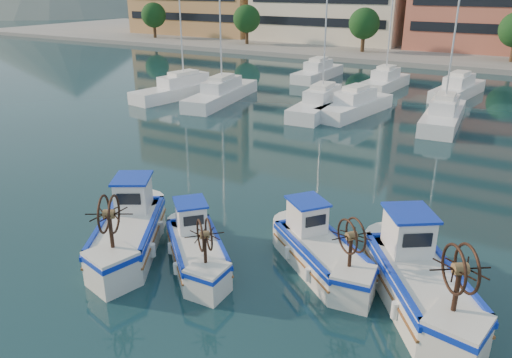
% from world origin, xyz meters
% --- Properties ---
extents(ground, '(300.00, 300.00, 0.00)m').
position_xyz_m(ground, '(0.00, 0.00, 0.00)').
color(ground, '#193C42').
rests_on(ground, ground).
extents(hill_west, '(180.00, 180.00, 60.00)m').
position_xyz_m(hill_west, '(-140.00, 110.00, 0.00)').
color(hill_west, slate).
rests_on(hill_west, ground).
extents(yacht_marina, '(40.52, 23.04, 11.50)m').
position_xyz_m(yacht_marina, '(-3.41, 27.60, 0.53)').
color(yacht_marina, white).
rests_on(yacht_marina, ground).
extents(fishing_boat_a, '(4.07, 4.96, 3.02)m').
position_xyz_m(fishing_boat_a, '(-3.80, -0.63, 0.83)').
color(fishing_boat_a, silver).
rests_on(fishing_boat_a, ground).
extents(fishing_boat_b, '(3.88, 3.77, 2.48)m').
position_xyz_m(fishing_boat_b, '(-1.08, -0.20, 0.68)').
color(fishing_boat_b, silver).
rests_on(fishing_boat_b, ground).
extents(fishing_boat_c, '(4.30, 3.88, 2.67)m').
position_xyz_m(fishing_boat_c, '(2.69, 1.70, 0.74)').
color(fishing_boat_c, silver).
rests_on(fishing_boat_c, ground).
extents(fishing_boat_d, '(4.47, 5.15, 3.17)m').
position_xyz_m(fishing_boat_d, '(6.06, 1.36, 0.87)').
color(fishing_boat_d, silver).
rests_on(fishing_boat_d, ground).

